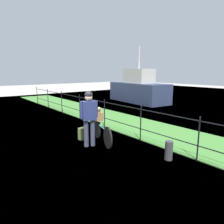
{
  "coord_description": "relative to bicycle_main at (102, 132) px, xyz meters",
  "views": [
    {
      "loc": [
        5.63,
        -2.71,
        2.24
      ],
      "look_at": [
        0.2,
        1.49,
        0.9
      ],
      "focal_mm": 33.66,
      "sensor_mm": 36.0,
      "label": 1
    }
  ],
  "objects": [
    {
      "name": "ground_plane",
      "position": [
        -0.37,
        -0.95,
        -0.35
      ],
      "size": [
        60.0,
        60.0,
        0.0
      ],
      "primitive_type": "plane",
      "color": "#B2ADA3"
    },
    {
      "name": "grass_strip",
      "position": [
        -0.37,
        2.33,
        -0.33
      ],
      "size": [
        27.0,
        2.4,
        0.03
      ],
      "primitive_type": "cube",
      "color": "#478438",
      "rests_on": "ground"
    },
    {
      "name": "iron_fence",
      "position": [
        -0.37,
        1.09,
        0.33
      ],
      "size": [
        18.04,
        0.04,
        1.16
      ],
      "color": "black",
      "rests_on": "ground"
    },
    {
      "name": "bicycle_main",
      "position": [
        0.0,
        0.0,
        0.0
      ],
      "size": [
        1.66,
        0.54,
        0.65
      ],
      "color": "black",
      "rests_on": "ground"
    },
    {
      "name": "wooden_crate",
      "position": [
        -0.38,
        0.11,
        0.44
      ],
      "size": [
        0.41,
        0.35,
        0.27
      ],
      "primitive_type": "cube",
      "rotation": [
        0.0,
        0.0,
        -0.29
      ],
      "color": "olive",
      "rests_on": "bicycle_main"
    },
    {
      "name": "terrier_dog",
      "position": [
        -0.35,
        0.11,
        0.66
      ],
      "size": [
        0.32,
        0.21,
        0.18
      ],
      "color": "tan",
      "rests_on": "wooden_crate"
    },
    {
      "name": "cyclist_person",
      "position": [
        0.03,
        -0.48,
        0.66
      ],
      "size": [
        0.36,
        0.52,
        1.68
      ],
      "color": "#383D51",
      "rests_on": "ground"
    },
    {
      "name": "backpack_on_paving",
      "position": [
        -0.65,
        -0.32,
        -0.15
      ],
      "size": [
        0.23,
        0.31,
        0.4
      ],
      "primitive_type": "cube",
      "rotation": [
        0.0,
        0.0,
        1.78
      ],
      "color": "olive",
      "rests_on": "ground"
    },
    {
      "name": "mooring_bollard",
      "position": [
        2.13,
        0.59,
        -0.1
      ],
      "size": [
        0.2,
        0.2,
        0.5
      ],
      "primitive_type": "cylinder",
      "color": "#38383D",
      "rests_on": "ground"
    },
    {
      "name": "moored_boat_mid",
      "position": [
        -5.76,
        7.32,
        0.57
      ],
      "size": [
        5.06,
        2.3,
        4.0
      ],
      "color": "#2D3856",
      "rests_on": "ground"
    }
  ]
}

